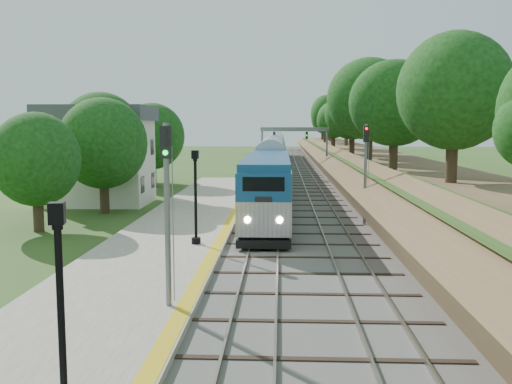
{
  "coord_description": "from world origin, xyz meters",
  "views": [
    {
      "loc": [
        0.86,
        -15.79,
        6.41
      ],
      "look_at": [
        -0.5,
        15.04,
        2.8
      ],
      "focal_mm": 40.0,
      "sensor_mm": 36.0,
      "label": 1
    }
  ],
  "objects_px": {
    "signal_platform": "(167,195)",
    "signal_farside": "(365,163)",
    "signal_gantry": "(294,138)",
    "station_building": "(99,154)",
    "train": "(274,158)",
    "lamppost_mid": "(62,333)",
    "lamppost_far": "(196,202)"
  },
  "relations": [
    {
      "from": "lamppost_far",
      "to": "signal_farside",
      "type": "relative_size",
      "value": 0.75
    },
    {
      "from": "station_building",
      "to": "lamppost_mid",
      "type": "relative_size",
      "value": 1.87
    },
    {
      "from": "lamppost_mid",
      "to": "station_building",
      "type": "bearing_deg",
      "value": 106.74
    },
    {
      "from": "station_building",
      "to": "lamppost_far",
      "type": "bearing_deg",
      "value": -58.62
    },
    {
      "from": "station_building",
      "to": "signal_farside",
      "type": "bearing_deg",
      "value": -25.28
    },
    {
      "from": "lamppost_far",
      "to": "signal_farside",
      "type": "distance_m",
      "value": 12.47
    },
    {
      "from": "train",
      "to": "lamppost_mid",
      "type": "xyz_separation_m",
      "value": [
        -3.36,
        -64.0,
        0.26
      ]
    },
    {
      "from": "train",
      "to": "signal_farside",
      "type": "xyz_separation_m",
      "value": [
        6.2,
        -38.17,
        1.85
      ]
    },
    {
      "from": "signal_gantry",
      "to": "lamppost_mid",
      "type": "bearing_deg",
      "value": -95.52
    },
    {
      "from": "train",
      "to": "lamppost_far",
      "type": "bearing_deg",
      "value": -94.33
    },
    {
      "from": "lamppost_far",
      "to": "signal_platform",
      "type": "height_order",
      "value": "signal_platform"
    },
    {
      "from": "train",
      "to": "signal_farside",
      "type": "distance_m",
      "value": 38.72
    },
    {
      "from": "train",
      "to": "signal_platform",
      "type": "distance_m",
      "value": 56.04
    },
    {
      "from": "station_building",
      "to": "train",
      "type": "relative_size",
      "value": 0.09
    },
    {
      "from": "station_building",
      "to": "lamppost_far",
      "type": "distance_m",
      "value": 20.27
    },
    {
      "from": "lamppost_mid",
      "to": "lamppost_far",
      "type": "height_order",
      "value": "lamppost_far"
    },
    {
      "from": "station_building",
      "to": "signal_gantry",
      "type": "distance_m",
      "value": 29.94
    },
    {
      "from": "signal_gantry",
      "to": "signal_farside",
      "type": "distance_m",
      "value": 34.74
    },
    {
      "from": "signal_farside",
      "to": "signal_gantry",
      "type": "bearing_deg",
      "value": 96.16
    },
    {
      "from": "train",
      "to": "signal_platform",
      "type": "height_order",
      "value": "signal_platform"
    },
    {
      "from": "signal_gantry",
      "to": "signal_platform",
      "type": "distance_m",
      "value": 52.57
    },
    {
      "from": "signal_platform",
      "to": "signal_farside",
      "type": "xyz_separation_m",
      "value": [
        9.1,
        17.76,
        -0.12
      ]
    },
    {
      "from": "train",
      "to": "signal_farside",
      "type": "relative_size",
      "value": 14.87
    },
    {
      "from": "signal_gantry",
      "to": "station_building",
      "type": "bearing_deg",
      "value": -123.38
    },
    {
      "from": "train",
      "to": "signal_farside",
      "type": "bearing_deg",
      "value": -80.77
    },
    {
      "from": "station_building",
      "to": "signal_farside",
      "type": "xyz_separation_m",
      "value": [
        20.2,
        -9.54,
        -0.07
      ]
    },
    {
      "from": "station_building",
      "to": "signal_platform",
      "type": "bearing_deg",
      "value": -67.88
    },
    {
      "from": "lamppost_mid",
      "to": "signal_platform",
      "type": "bearing_deg",
      "value": 86.75
    },
    {
      "from": "signal_platform",
      "to": "signal_farside",
      "type": "relative_size",
      "value": 0.96
    },
    {
      "from": "lamppost_mid",
      "to": "lamppost_far",
      "type": "bearing_deg",
      "value": 90.37
    },
    {
      "from": "signal_gantry",
      "to": "signal_farside",
      "type": "height_order",
      "value": "signal_farside"
    },
    {
      "from": "station_building",
      "to": "signal_farside",
      "type": "relative_size",
      "value": 1.35
    }
  ]
}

